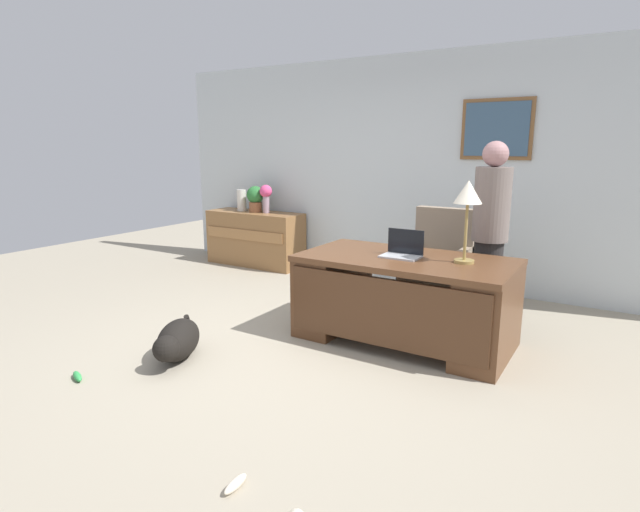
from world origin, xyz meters
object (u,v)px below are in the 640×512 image
(desk, at_px, (403,297))
(vase_with_flowers, at_px, (266,195))
(laptop, at_px, (403,250))
(dog_toy_plush, at_px, (77,376))
(armchair, at_px, (438,266))
(dog_lying, at_px, (177,341))
(credenza, at_px, (255,238))
(desk_lamp, at_px, (468,198))
(person_standing, at_px, (490,234))
(potted_plant, at_px, (255,198))
(vase_empty, at_px, (242,200))
(dog_toy_bone, at_px, (235,484))

(desk, height_order, vase_with_flowers, vase_with_flowers)
(laptop, relative_size, dog_toy_plush, 1.86)
(armchair, relative_size, dog_toy_plush, 6.08)
(dog_toy_plush, bearing_deg, dog_lying, 61.34)
(credenza, distance_m, vase_with_flowers, 0.65)
(dog_toy_plush, bearing_deg, desk_lamp, 42.60)
(person_standing, height_order, dog_toy_plush, person_standing)
(credenza, bearing_deg, potted_plant, 4.17)
(credenza, distance_m, desk_lamp, 3.79)
(person_standing, bearing_deg, armchair, 160.62)
(armchair, height_order, laptop, armchair)
(vase_with_flowers, distance_m, potted_plant, 0.19)
(dog_lying, distance_m, potted_plant, 3.35)
(vase_with_flowers, xyz_separation_m, vase_empty, (-0.43, -0.00, -0.10))
(armchair, bearing_deg, potted_plant, 167.00)
(vase_empty, bearing_deg, person_standing, -13.09)
(dog_lying, bearing_deg, potted_plant, 117.58)
(desk_lamp, xyz_separation_m, dog_toy_plush, (-2.18, -2.01, -1.24))
(dog_toy_bone, bearing_deg, dog_lying, 146.30)
(desk, distance_m, vase_empty, 3.54)
(desk_lamp, distance_m, dog_toy_plush, 3.21)
(desk, xyz_separation_m, dog_toy_plush, (-1.71, -1.92, -0.38))
(dog_toy_plush, bearing_deg, vase_with_flowers, 105.47)
(laptop, xyz_separation_m, potted_plant, (-2.83, 1.56, 0.15))
(credenza, xyz_separation_m, armchair, (2.87, -0.66, 0.10))
(dog_lying, bearing_deg, person_standing, 47.61)
(laptop, height_order, dog_toy_plush, laptop)
(person_standing, distance_m, dog_toy_bone, 3.14)
(armchair, height_order, vase_with_flowers, vase_with_flowers)
(credenza, distance_m, vase_empty, 0.57)
(credenza, distance_m, armchair, 2.95)
(desk, relative_size, laptop, 5.52)
(vase_empty, height_order, dog_toy_plush, vase_empty)
(armchair, height_order, dog_toy_bone, armchair)
(person_standing, height_order, dog_toy_bone, person_standing)
(dog_toy_bone, bearing_deg, laptop, 92.29)
(armchair, relative_size, dog_toy_bone, 6.13)
(potted_plant, bearing_deg, dog_toy_bone, -52.64)
(credenza, bearing_deg, desk_lamp, -24.24)
(desk, bearing_deg, dog_lying, -136.75)
(vase_with_flowers, xyz_separation_m, dog_toy_bone, (2.74, -3.83, -0.97))
(laptop, bearing_deg, potted_plant, 151.19)
(dog_lying, relative_size, dog_toy_bone, 3.91)
(potted_plant, bearing_deg, person_standing, -14.01)
(dog_toy_bone, bearing_deg, potted_plant, 127.36)
(laptop, distance_m, dog_toy_bone, 2.40)
(vase_empty, distance_m, dog_toy_bone, 5.05)
(desk, distance_m, laptop, 0.40)
(desk, xyz_separation_m, vase_with_flowers, (-2.69, 1.60, 0.59))
(armchair, distance_m, potted_plant, 2.97)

